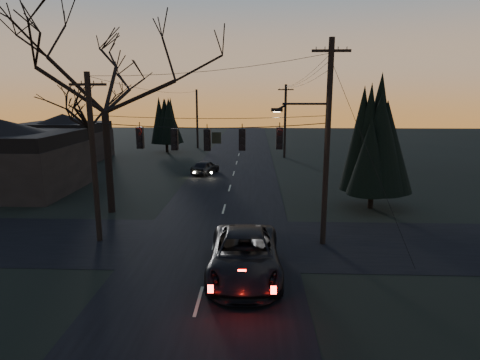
{
  "coord_description": "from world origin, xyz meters",
  "views": [
    {
      "loc": [
        2.04,
        -9.38,
        7.49
      ],
      "look_at": [
        1.3,
        9.92,
        3.3
      ],
      "focal_mm": 30.0,
      "sensor_mm": 36.0,
      "label": 1
    }
  ],
  "objects_px": {
    "utility_pole_far_r": "(284,158)",
    "evergreen_right": "(375,140)",
    "suv_near": "(245,255)",
    "utility_pole_far_l": "(198,148)",
    "utility_pole_left": "(100,241)",
    "utility_pole_right": "(322,244)",
    "bare_tree_left": "(102,70)",
    "sedan_oncoming_a": "(205,167)"
  },
  "relations": [
    {
      "from": "utility_pole_left",
      "to": "utility_pole_far_r",
      "type": "distance_m",
      "value": 30.27
    },
    {
      "from": "utility_pole_far_r",
      "to": "suv_near",
      "type": "height_order",
      "value": "utility_pole_far_r"
    },
    {
      "from": "utility_pole_left",
      "to": "utility_pole_far_l",
      "type": "distance_m",
      "value": 36.0
    },
    {
      "from": "utility_pole_left",
      "to": "utility_pole_right",
      "type": "bearing_deg",
      "value": 0.0
    },
    {
      "from": "utility_pole_left",
      "to": "evergreen_right",
      "type": "height_order",
      "value": "evergreen_right"
    },
    {
      "from": "utility_pole_far_r",
      "to": "utility_pole_left",
      "type": "bearing_deg",
      "value": -112.33
    },
    {
      "from": "utility_pole_right",
      "to": "suv_near",
      "type": "xyz_separation_m",
      "value": [
        -3.87,
        -3.72,
        0.88
      ]
    },
    {
      "from": "utility_pole_right",
      "to": "utility_pole_far_l",
      "type": "bearing_deg",
      "value": 107.72
    },
    {
      "from": "utility_pole_far_l",
      "to": "utility_pole_far_r",
      "type": "bearing_deg",
      "value": -34.82
    },
    {
      "from": "evergreen_right",
      "to": "bare_tree_left",
      "type": "bearing_deg",
      "value": -174.8
    },
    {
      "from": "utility_pole_left",
      "to": "utility_pole_far_r",
      "type": "relative_size",
      "value": 1.0
    },
    {
      "from": "suv_near",
      "to": "evergreen_right",
      "type": "bearing_deg",
      "value": 50.96
    },
    {
      "from": "bare_tree_left",
      "to": "evergreen_right",
      "type": "xyz_separation_m",
      "value": [
        16.91,
        1.54,
        -4.33
      ]
    },
    {
      "from": "utility_pole_far_r",
      "to": "sedan_oncoming_a",
      "type": "xyz_separation_m",
      "value": [
        -8.17,
        -10.31,
        0.66
      ]
    },
    {
      "from": "utility_pole_far_r",
      "to": "evergreen_right",
      "type": "bearing_deg",
      "value": -78.8
    },
    {
      "from": "bare_tree_left",
      "to": "utility_pole_right",
      "type": "bearing_deg",
      "value": -21.94
    },
    {
      "from": "utility_pole_right",
      "to": "utility_pole_far_l",
      "type": "xyz_separation_m",
      "value": [
        -11.5,
        36.0,
        0.0
      ]
    },
    {
      "from": "sedan_oncoming_a",
      "to": "evergreen_right",
      "type": "bearing_deg",
      "value": 156.31
    },
    {
      "from": "utility_pole_far_l",
      "to": "suv_near",
      "type": "xyz_separation_m",
      "value": [
        7.63,
        -39.72,
        0.88
      ]
    },
    {
      "from": "utility_pole_right",
      "to": "bare_tree_left",
      "type": "xyz_separation_m",
      "value": [
        -12.68,
        5.11,
        8.88
      ]
    },
    {
      "from": "evergreen_right",
      "to": "suv_near",
      "type": "distance_m",
      "value": 13.66
    },
    {
      "from": "utility_pole_far_r",
      "to": "suv_near",
      "type": "xyz_separation_m",
      "value": [
        -3.87,
        -31.72,
        0.88
      ]
    },
    {
      "from": "utility_pole_right",
      "to": "bare_tree_left",
      "type": "relative_size",
      "value": 0.79
    },
    {
      "from": "suv_near",
      "to": "utility_pole_far_r",
      "type": "bearing_deg",
      "value": 82.02
    },
    {
      "from": "sedan_oncoming_a",
      "to": "suv_near",
      "type": "bearing_deg",
      "value": 119.34
    },
    {
      "from": "utility_pole_right",
      "to": "evergreen_right",
      "type": "bearing_deg",
      "value": 57.53
    },
    {
      "from": "utility_pole_right",
      "to": "suv_near",
      "type": "relative_size",
      "value": 1.58
    },
    {
      "from": "utility_pole_far_l",
      "to": "utility_pole_left",
      "type": "bearing_deg",
      "value": -90.0
    },
    {
      "from": "utility_pole_far_l",
      "to": "bare_tree_left",
      "type": "bearing_deg",
      "value": -92.19
    },
    {
      "from": "bare_tree_left",
      "to": "suv_near",
      "type": "relative_size",
      "value": 2.01
    },
    {
      "from": "evergreen_right",
      "to": "sedan_oncoming_a",
      "type": "distance_m",
      "value": 17.05
    },
    {
      "from": "evergreen_right",
      "to": "utility_pole_far_r",
      "type": "bearing_deg",
      "value": 101.2
    },
    {
      "from": "utility_pole_far_r",
      "to": "suv_near",
      "type": "distance_m",
      "value": 31.97
    },
    {
      "from": "utility_pole_far_r",
      "to": "evergreen_right",
      "type": "xyz_separation_m",
      "value": [
        4.23,
        -21.35,
        4.55
      ]
    },
    {
      "from": "bare_tree_left",
      "to": "utility_pole_far_l",
      "type": "bearing_deg",
      "value": 87.81
    },
    {
      "from": "utility_pole_far_l",
      "to": "evergreen_right",
      "type": "height_order",
      "value": "evergreen_right"
    },
    {
      "from": "utility_pole_left",
      "to": "bare_tree_left",
      "type": "bearing_deg",
      "value": 103.0
    },
    {
      "from": "evergreen_right",
      "to": "suv_near",
      "type": "relative_size",
      "value": 1.25
    },
    {
      "from": "utility_pole_left",
      "to": "utility_pole_far_l",
      "type": "height_order",
      "value": "utility_pole_left"
    },
    {
      "from": "utility_pole_far_r",
      "to": "utility_pole_far_l",
      "type": "xyz_separation_m",
      "value": [
        -11.5,
        8.0,
        0.0
      ]
    },
    {
      "from": "bare_tree_left",
      "to": "sedan_oncoming_a",
      "type": "relative_size",
      "value": 3.3
    },
    {
      "from": "utility_pole_right",
      "to": "utility_pole_far_l",
      "type": "height_order",
      "value": "utility_pole_right"
    }
  ]
}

